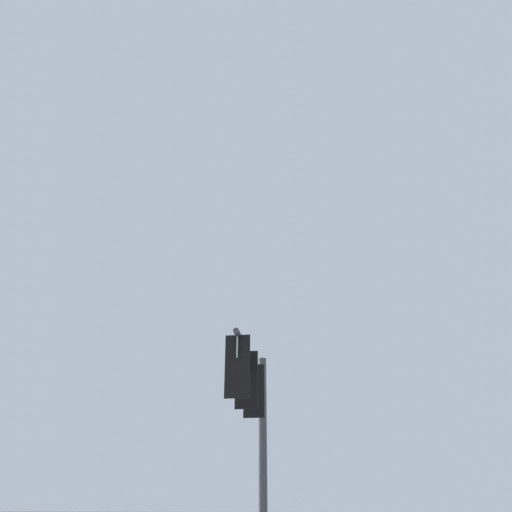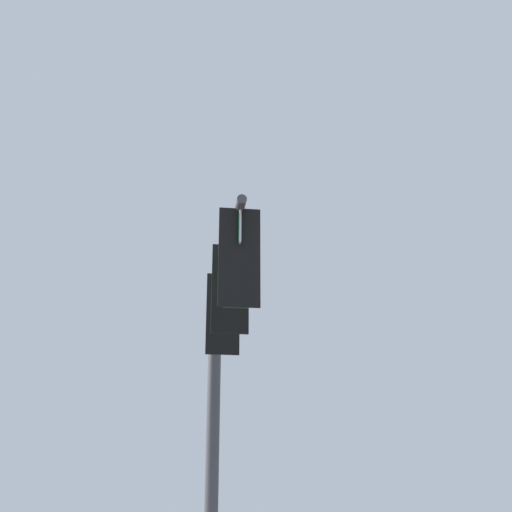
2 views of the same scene
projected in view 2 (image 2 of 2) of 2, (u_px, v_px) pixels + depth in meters
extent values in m
cylinder|color=#47474C|center=(213.00, 436.00, 12.08)|extent=(0.23, 0.23, 5.83)
cylinder|color=#47474C|center=(226.00, 262.00, 10.86)|extent=(4.44, 0.80, 0.12)
cube|color=black|center=(223.00, 314.00, 11.06)|extent=(0.11, 0.52, 1.30)
cube|color=#144719|center=(222.00, 317.00, 11.23)|extent=(0.40, 0.37, 1.10)
cylinder|color=#144719|center=(223.00, 281.00, 11.46)|extent=(0.04, 0.04, 0.12)
cylinder|color=red|center=(221.00, 301.00, 11.54)|extent=(0.06, 0.22, 0.22)
cylinder|color=#392D05|center=(221.00, 321.00, 11.42)|extent=(0.06, 0.22, 0.22)
cylinder|color=black|center=(221.00, 341.00, 11.30)|extent=(0.06, 0.22, 0.22)
cube|color=black|center=(230.00, 288.00, 9.92)|extent=(0.11, 0.52, 1.30)
cube|color=#144719|center=(229.00, 293.00, 10.10)|extent=(0.40, 0.37, 1.10)
cylinder|color=#144719|center=(230.00, 253.00, 10.32)|extent=(0.04, 0.04, 0.12)
cylinder|color=red|center=(228.00, 275.00, 10.40)|extent=(0.06, 0.22, 0.22)
cylinder|color=#392D05|center=(228.00, 297.00, 10.28)|extent=(0.06, 0.22, 0.22)
cylinder|color=black|center=(227.00, 319.00, 10.16)|extent=(0.06, 0.22, 0.22)
cube|color=black|center=(239.00, 257.00, 8.78)|extent=(0.11, 0.52, 1.30)
cube|color=#144719|center=(238.00, 262.00, 8.96)|extent=(0.40, 0.37, 1.10)
cylinder|color=#144719|center=(238.00, 218.00, 9.18)|extent=(0.04, 0.04, 0.12)
cylinder|color=red|center=(236.00, 244.00, 9.27)|extent=(0.06, 0.22, 0.22)
cylinder|color=#392D05|center=(236.00, 268.00, 9.15)|extent=(0.06, 0.22, 0.22)
cylinder|color=black|center=(236.00, 292.00, 9.03)|extent=(0.06, 0.22, 0.22)
cube|color=#0F602D|center=(233.00, 255.00, 9.78)|extent=(1.96, 0.34, 0.38)
cube|color=white|center=(233.00, 255.00, 9.78)|extent=(2.02, 0.33, 0.44)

